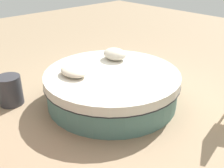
{
  "coord_description": "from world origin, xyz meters",
  "views": [
    {
      "loc": [
        -3.02,
        2.82,
        2.38
      ],
      "look_at": [
        0.0,
        0.0,
        0.34
      ],
      "focal_mm": 42.52,
      "sensor_mm": 36.0,
      "label": 1
    }
  ],
  "objects": [
    {
      "name": "throw_pillow_0",
      "position": [
        0.42,
        -0.46,
        0.67
      ],
      "size": [
        0.47,
        0.38,
        0.21
      ],
      "primitive_type": "ellipsoid",
      "color": "beige",
      "rests_on": "round_bed"
    },
    {
      "name": "round_bed",
      "position": [
        0.0,
        0.0,
        0.29
      ],
      "size": [
        2.33,
        2.33,
        0.56
      ],
      "color": "#4C726B",
      "rests_on": "ground_plane"
    },
    {
      "name": "side_table",
      "position": [
        1.13,
        1.35,
        0.26
      ],
      "size": [
        0.41,
        0.41,
        0.51
      ],
      "primitive_type": "cylinder",
      "color": "#333338",
      "rests_on": "ground_plane"
    },
    {
      "name": "throw_pillow_1",
      "position": [
        0.34,
        0.55,
        0.63
      ],
      "size": [
        0.53,
        0.37,
        0.14
      ],
      "primitive_type": "ellipsoid",
      "color": "beige",
      "rests_on": "round_bed"
    },
    {
      "name": "ground_plane",
      "position": [
        0.0,
        0.0,
        0.0
      ],
      "size": [
        16.0,
        16.0,
        0.0
      ],
      "primitive_type": "plane",
      "color": "#9E8466"
    }
  ]
}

